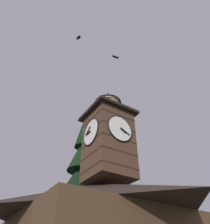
# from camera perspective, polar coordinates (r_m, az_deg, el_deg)

# --- Properties ---
(clock_tower) EXTENTS (3.81, 3.81, 8.36)m
(clock_tower) POSITION_cam_1_polar(r_m,az_deg,el_deg) (17.84, 0.85, -6.37)
(clock_tower) COLOR #4C3323
(clock_tower) RESTS_ON building_main
(pine_tree_behind) EXTENTS (5.89, 5.89, 15.71)m
(pine_tree_behind) POSITION_cam_1_polar(r_m,az_deg,el_deg) (20.61, -6.51, -22.63)
(pine_tree_behind) COLOR #473323
(pine_tree_behind) RESTS_ON ground_plane
(moon) EXTENTS (2.07, 2.07, 2.07)m
(moon) POSITION_cam_1_polar(r_m,az_deg,el_deg) (51.14, -3.61, -23.05)
(moon) COLOR silver
(flying_bird_high) EXTENTS (0.65, 0.28, 0.14)m
(flying_bird_high) POSITION_cam_1_polar(r_m,az_deg,el_deg) (20.84, 2.75, 13.92)
(flying_bird_high) COLOR black
(flying_bird_low) EXTENTS (0.33, 0.50, 0.17)m
(flying_bird_low) POSITION_cam_1_polar(r_m,az_deg,el_deg) (21.39, -6.78, 18.49)
(flying_bird_low) COLOR black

